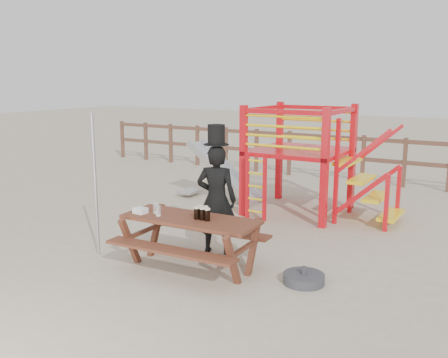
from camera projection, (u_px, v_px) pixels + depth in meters
ground at (183, 267)px, 6.96m from camera, size 60.00×60.00×0.00m
back_fence at (344, 152)px, 12.68m from camera, size 15.09×0.09×1.20m
playground_fort at (295, 158)px, 9.69m from camera, size 4.71×1.84×2.10m
picnic_table at (191, 237)px, 6.82m from camera, size 1.95×1.40×0.73m
man_with_hat at (216, 197)px, 7.38m from camera, size 0.69×0.56×1.94m
metal_pole at (95, 186)px, 7.22m from camera, size 0.05×0.05×2.11m
parasol_base at (304, 278)px, 6.40m from camera, size 0.54×0.54×0.23m
paper_bag at (140, 211)px, 6.97m from camera, size 0.19×0.15×0.08m
stout_pints at (202, 213)px, 6.68m from camera, size 0.25×0.17×0.17m
empty_glasses at (157, 210)px, 6.91m from camera, size 0.20×0.18×0.15m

